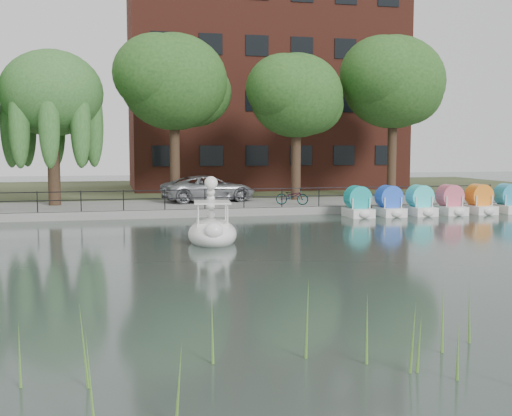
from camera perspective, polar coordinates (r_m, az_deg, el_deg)
name	(u,v)px	position (r m, az deg, el deg)	size (l,w,h in m)	color
ground_plane	(270,264)	(19.41, 1.21, -4.98)	(120.00, 120.00, 0.00)	#3D4C47
promenade	(198,207)	(34.97, -5.21, 0.05)	(40.00, 6.00, 0.40)	gray
kerb	(206,213)	(32.07, -4.50, -0.45)	(40.00, 0.25, 0.40)	gray
land_strip	(172,190)	(48.84, -7.44, 1.56)	(60.00, 22.00, 0.36)	#47512D
railing	(205,194)	(32.18, -4.57, 1.26)	(32.00, 0.05, 1.00)	black
apartment_building	(263,69)	(50.19, 0.60, 12.21)	(20.00, 10.07, 18.00)	#4C1E16
willow_mid	(52,94)	(35.71, -17.71, 9.64)	(5.32, 5.32, 8.15)	#473323
broadleaf_center	(174,83)	(36.85, -7.31, 10.99)	(6.00, 6.00, 9.25)	#473323
broadleaf_right	(296,96)	(37.65, 3.61, 9.88)	(5.40, 5.40, 8.32)	#473323
broadleaf_far	(393,83)	(40.97, 12.11, 10.83)	(6.30, 6.30, 9.71)	#473323
minivan	(209,187)	(36.29, -4.22, 1.91)	(6.06, 2.79, 1.69)	gray
bicycle	(292,195)	(34.33, 3.23, 1.13)	(1.72, 0.60, 1.00)	gray
swan_boat	(212,228)	(23.63, -3.91, -1.80)	(2.10, 3.02, 2.40)	white
pedal_boat_row	(450,203)	(34.74, 16.86, 0.47)	(11.35, 1.70, 1.40)	white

